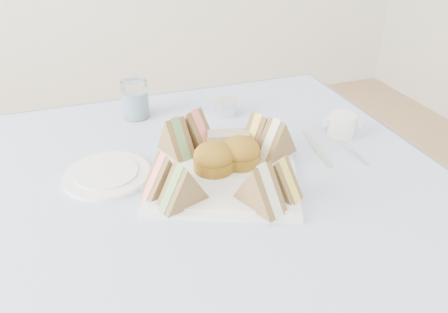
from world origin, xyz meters
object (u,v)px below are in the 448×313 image
object	(u,v)px
water_glass	(135,99)
creamer_jug	(342,125)
serving_plate	(224,174)
table	(216,302)

from	to	relation	value
water_glass	creamer_jug	bearing A→B (deg)	-30.80
serving_plate	water_glass	distance (m)	0.38
water_glass	creamer_jug	world-z (taller)	water_glass
creamer_jug	water_glass	bearing A→B (deg)	163.87
serving_plate	water_glass	xyz separation A→B (m)	(-0.13, 0.36, 0.05)
table	water_glass	size ratio (longest dim) A/B	8.62
water_glass	serving_plate	bearing A→B (deg)	-70.23
table	water_glass	xyz separation A→B (m)	(-0.10, 0.38, 0.43)
table	serving_plate	distance (m)	0.38
table	serving_plate	world-z (taller)	serving_plate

